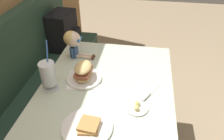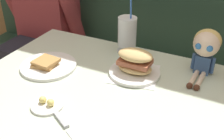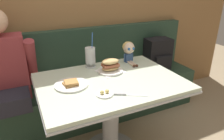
# 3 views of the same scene
# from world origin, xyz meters

# --- Properties ---
(wood_panel_wall) EXTENTS (4.40, 0.08, 2.40)m
(wood_panel_wall) POSITION_xyz_m (0.00, 1.05, 1.20)
(wood_panel_wall) COLOR olive
(wood_panel_wall) RESTS_ON ground
(booth_bench) EXTENTS (2.60, 0.48, 1.00)m
(booth_bench) POSITION_xyz_m (0.00, 0.81, 0.33)
(booth_bench) COLOR #233D2D
(booth_bench) RESTS_ON ground
(diner_table) EXTENTS (1.11, 0.81, 0.74)m
(diner_table) POSITION_xyz_m (0.00, 0.18, 0.54)
(diner_table) COLOR beige
(diner_table) RESTS_ON ground
(toast_plate) EXTENTS (0.25, 0.25, 0.04)m
(toast_plate) POSITION_xyz_m (-0.30, 0.21, 0.75)
(toast_plate) COLOR white
(toast_plate) RESTS_ON diner_table
(milkshake_glass) EXTENTS (0.10, 0.10, 0.32)m
(milkshake_glass) POSITION_xyz_m (-0.04, 0.50, 0.84)
(milkshake_glass) COLOR silver
(milkshake_glass) RESTS_ON diner_table
(sandwich_plate) EXTENTS (0.23, 0.23, 0.12)m
(sandwich_plate) POSITION_xyz_m (0.07, 0.33, 0.79)
(sandwich_plate) COLOR white
(sandwich_plate) RESTS_ON diner_table
(butter_saucer) EXTENTS (0.12, 0.12, 0.04)m
(butter_saucer) POSITION_xyz_m (-0.13, -0.02, 0.75)
(butter_saucer) COLOR white
(butter_saucer) RESTS_ON diner_table
(butter_knife) EXTENTS (0.21, 0.13, 0.01)m
(butter_knife) POSITION_xyz_m (-0.01, -0.08, 0.74)
(butter_knife) COLOR silver
(butter_knife) RESTS_ON diner_table
(seated_doll) EXTENTS (0.12, 0.22, 0.20)m
(seated_doll) POSITION_xyz_m (0.33, 0.47, 0.87)
(seated_doll) COLOR #385689
(seated_doll) RESTS_ON diner_table
(backpack) EXTENTS (0.32, 0.27, 0.41)m
(backpack) POSITION_xyz_m (0.92, 0.78, 0.66)
(backpack) COLOR black
(backpack) RESTS_ON booth_bench
(diner_patron) EXTENTS (0.55, 0.48, 0.81)m
(diner_patron) POSITION_xyz_m (-0.75, 0.76, 0.74)
(diner_patron) COLOR maroon
(diner_patron) RESTS_ON booth_bench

